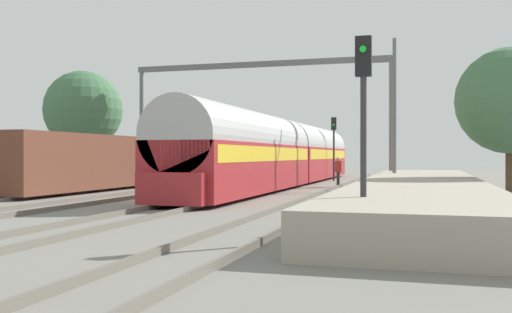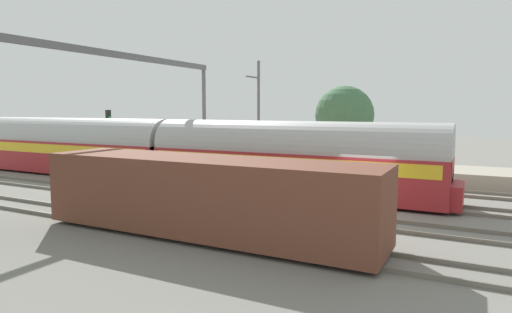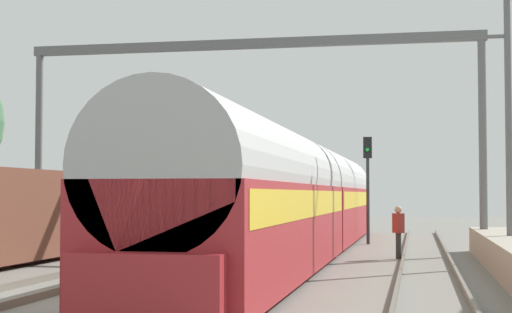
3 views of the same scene
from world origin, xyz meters
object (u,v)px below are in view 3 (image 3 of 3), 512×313
Objects in this scene: railway_signal_far at (368,175)px; catenary_gantry at (249,91)px; passenger_train at (300,198)px; person_crossing at (398,227)px.

catenary_gantry is at bearing -126.65° from railway_signal_far.
railway_signal_far reaches higher than passenger_train.
catenary_gantry is at bearing -142.80° from person_crossing.
person_crossing is (3.35, -0.80, -0.94)m from passenger_train.
catenary_gantry reaches higher than railway_signal_far.
railway_signal_far is (-1.43, 7.66, 1.90)m from person_crossing.
person_crossing is 8.02m from railway_signal_far.
person_crossing is 7.67m from catenary_gantry.
passenger_train is at bearing -34.37° from catenary_gantry.
catenary_gantry is at bearing 145.63° from passenger_train.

